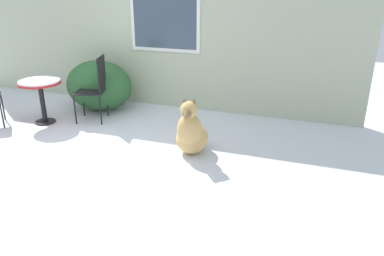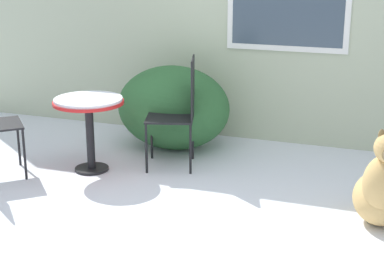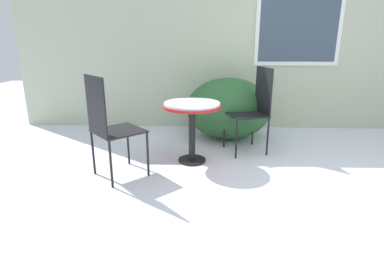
# 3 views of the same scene
# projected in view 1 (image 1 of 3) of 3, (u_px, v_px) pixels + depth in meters

# --- Properties ---
(ground_plane) EXTENTS (16.00, 16.00, 0.00)m
(ground_plane) POSITION_uv_depth(u_px,v_px,m) (76.00, 146.00, 5.45)
(ground_plane) COLOR white
(house_wall) EXTENTS (8.00, 0.10, 3.20)m
(house_wall) POSITION_uv_depth(u_px,v_px,m) (141.00, 17.00, 6.77)
(house_wall) COLOR #B2BC9E
(house_wall) RESTS_ON ground_plane
(shrub_left) EXTENTS (1.24, 0.95, 0.91)m
(shrub_left) POSITION_uv_depth(u_px,v_px,m) (99.00, 85.00, 6.83)
(shrub_left) COLOR #2D6033
(shrub_left) RESTS_ON ground_plane
(patio_table) EXTENTS (0.68, 0.68, 0.73)m
(patio_table) POSITION_uv_depth(u_px,v_px,m) (40.00, 88.00, 6.12)
(patio_table) COLOR black
(patio_table) RESTS_ON ground_plane
(patio_chair_near_table) EXTENTS (0.58, 0.58, 1.10)m
(patio_chair_near_table) POSITION_uv_depth(u_px,v_px,m) (95.00, 86.00, 6.23)
(patio_chair_near_table) COLOR black
(patio_chair_near_table) RESTS_ON ground_plane
(dog) EXTENTS (0.51, 0.78, 0.82)m
(dog) POSITION_uv_depth(u_px,v_px,m) (191.00, 134.00, 5.08)
(dog) COLOR tan
(dog) RESTS_ON ground_plane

